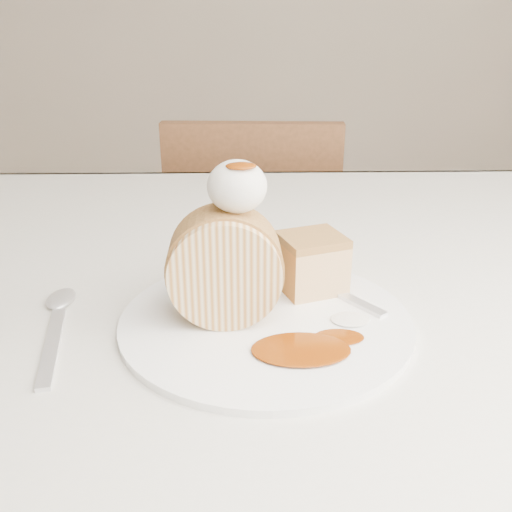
{
  "coord_description": "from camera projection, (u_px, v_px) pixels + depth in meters",
  "views": [
    {
      "loc": [
        -0.05,
        -0.49,
        1.05
      ],
      "look_at": [
        -0.03,
        0.04,
        0.82
      ],
      "focal_mm": 40.0,
      "sensor_mm": 36.0,
      "label": 1
    }
  ],
  "objects": [
    {
      "name": "whipped_cream",
      "position": [
        237.0,
        186.0,
        0.55
      ],
      "size": [
        0.06,
        0.06,
        0.05
      ],
      "primitive_type": "ellipsoid",
      "color": "white",
      "rests_on": "roulade_slice"
    },
    {
      "name": "roulade_slice",
      "position": [
        225.0,
        267.0,
        0.58
      ],
      "size": [
        0.11,
        0.06,
        0.11
      ],
      "primitive_type": "cylinder",
      "rotation": [
        1.57,
        0.0,
        0.02
      ],
      "color": "beige",
      "rests_on": "plate"
    },
    {
      "name": "cake_chunk",
      "position": [
        311.0,
        266.0,
        0.65
      ],
      "size": [
        0.08,
        0.08,
        0.06
      ],
      "primitive_type": "cube",
      "rotation": [
        0.0,
        0.0,
        0.34
      ],
      "color": "#A5783E",
      "rests_on": "plate"
    },
    {
      "name": "caramel_drizzle",
      "position": [
        241.0,
        159.0,
        0.53
      ],
      "size": [
        0.03,
        0.02,
        0.01
      ],
      "primitive_type": "ellipsoid",
      "color": "#702B04",
      "rests_on": "whipped_cream"
    },
    {
      "name": "spoon",
      "position": [
        52.0,
        345.0,
        0.56
      ],
      "size": [
        0.06,
        0.18,
        0.0
      ],
      "primitive_type": "cube",
      "rotation": [
        0.0,
        0.0,
        0.19
      ],
      "color": "silver",
      "rests_on": "table"
    },
    {
      "name": "plate",
      "position": [
        266.0,
        320.0,
        0.6
      ],
      "size": [
        0.39,
        0.39,
        0.01
      ],
      "primitive_type": "cylinder",
      "rotation": [
        0.0,
        0.0,
        0.34
      ],
      "color": "white",
      "rests_on": "table"
    },
    {
      "name": "table",
      "position": [
        277.0,
        319.0,
        0.79
      ],
      "size": [
        1.4,
        0.9,
        0.75
      ],
      "color": "beige",
      "rests_on": "ground"
    },
    {
      "name": "fork",
      "position": [
        339.0,
        293.0,
        0.64
      ],
      "size": [
        0.13,
        0.16,
        0.0
      ],
      "primitive_type": "cube",
      "rotation": [
        0.0,
        0.0,
        0.65
      ],
      "color": "silver",
      "rests_on": "plate"
    },
    {
      "name": "chair_far",
      "position": [
        254.0,
        258.0,
        1.44
      ],
      "size": [
        0.41,
        0.41,
        0.83
      ],
      "rotation": [
        0.0,
        0.0,
        3.09
      ],
      "color": "brown",
      "rests_on": "ground"
    },
    {
      "name": "caramel_pool",
      "position": [
        301.0,
        349.0,
        0.54
      ],
      "size": [
        0.11,
        0.09,
        0.0
      ],
      "primitive_type": null,
      "rotation": [
        0.0,
        0.0,
        0.34
      ],
      "color": "#702B04",
      "rests_on": "plate"
    }
  ]
}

